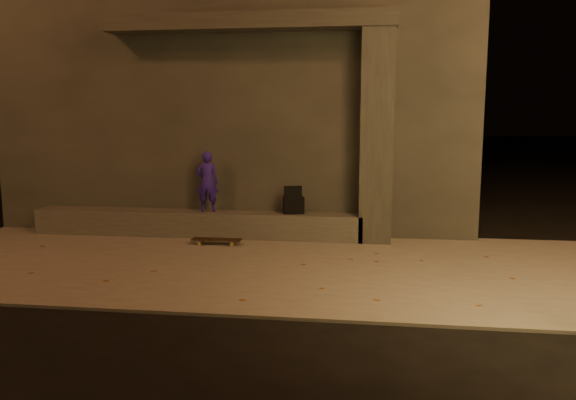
# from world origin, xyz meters

# --- Properties ---
(ground) EXTENTS (120.00, 120.00, 0.00)m
(ground) POSITION_xyz_m (0.00, 0.00, 0.00)
(ground) COLOR black
(ground) RESTS_ON ground
(sidewalk) EXTENTS (11.00, 4.40, 0.04)m
(sidewalk) POSITION_xyz_m (0.00, 2.00, 0.02)
(sidewalk) COLOR slate
(sidewalk) RESTS_ON ground
(building) EXTENTS (9.00, 5.10, 5.22)m
(building) POSITION_xyz_m (-1.00, 6.49, 2.61)
(building) COLOR #363431
(building) RESTS_ON ground
(ledge) EXTENTS (6.00, 0.55, 0.45)m
(ledge) POSITION_xyz_m (-1.50, 3.75, 0.27)
(ledge) COLOR #494742
(ledge) RESTS_ON sidewalk
(column) EXTENTS (0.55, 0.55, 3.60)m
(column) POSITION_xyz_m (1.70, 3.75, 1.84)
(column) COLOR #363431
(column) RESTS_ON sidewalk
(canopy) EXTENTS (5.00, 0.70, 0.28)m
(canopy) POSITION_xyz_m (-0.50, 3.80, 3.78)
(canopy) COLOR #363431
(canopy) RESTS_ON column
(skateboarder) EXTENTS (0.43, 0.32, 1.09)m
(skateboarder) POSITION_xyz_m (-1.29, 3.75, 1.04)
(skateboarder) COLOR #2D179B
(skateboarder) RESTS_ON ledge
(backpack) EXTENTS (0.40, 0.32, 0.50)m
(backpack) POSITION_xyz_m (0.28, 3.75, 0.66)
(backpack) COLOR black
(backpack) RESTS_ON ledge
(skateboard) EXTENTS (0.85, 0.23, 0.09)m
(skateboard) POSITION_xyz_m (-0.95, 3.10, 0.12)
(skateboard) COLOR black
(skateboard) RESTS_ON sidewalk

